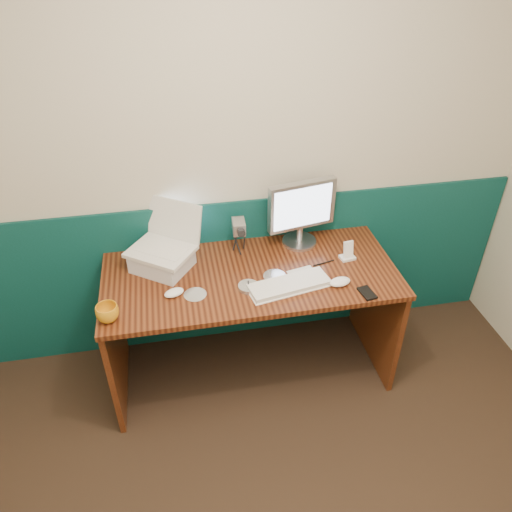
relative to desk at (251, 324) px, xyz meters
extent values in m
cube|color=#BDB6A0|center=(-0.04, 0.37, 0.88)|extent=(3.50, 0.04, 2.50)
cube|color=#08372F|center=(-0.04, 0.36, 0.12)|extent=(3.48, 0.02, 1.00)
cube|color=black|center=(0.00, 0.00, 0.00)|extent=(1.60, 0.70, 0.75)
cube|color=silver|center=(-0.47, 0.14, 0.42)|extent=(0.37, 0.36, 0.10)
cube|color=white|center=(0.18, -0.15, 0.39)|extent=(0.45, 0.22, 0.02)
ellipsoid|color=white|center=(0.44, -0.18, 0.39)|extent=(0.13, 0.09, 0.04)
ellipsoid|color=white|center=(-0.42, -0.11, 0.39)|extent=(0.12, 0.10, 0.04)
imported|color=orange|center=(-0.74, -0.24, 0.42)|extent=(0.14, 0.14, 0.09)
cylinder|color=silver|center=(-0.04, -0.13, 0.39)|extent=(0.11, 0.11, 0.02)
cylinder|color=silver|center=(-0.31, -0.12, 0.38)|extent=(0.12, 0.12, 0.00)
cylinder|color=silver|center=(0.12, -0.05, 0.38)|extent=(0.12, 0.12, 0.00)
cylinder|color=black|center=(0.42, 0.01, 0.38)|extent=(0.13, 0.04, 0.01)
cube|color=silver|center=(0.27, -0.05, 0.38)|extent=(0.16, 0.13, 0.00)
cube|color=silver|center=(0.56, 0.03, 0.38)|extent=(0.09, 0.07, 0.02)
cube|color=white|center=(0.56, 0.03, 0.44)|extent=(0.06, 0.04, 0.10)
cube|color=black|center=(0.56, -0.28, 0.38)|extent=(0.08, 0.12, 0.01)
camera|label=1|loc=(-0.38, -2.13, 2.01)|focal=35.00mm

